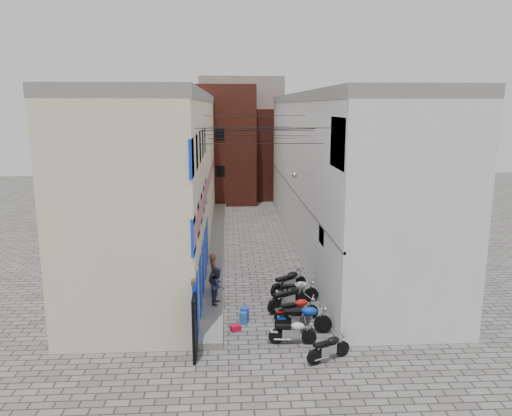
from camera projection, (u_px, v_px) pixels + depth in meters
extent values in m
plane|color=#575552|center=(269.00, 349.00, 17.32)|extent=(90.00, 90.00, 0.00)
cube|color=slate|center=(217.00, 244.00, 29.90)|extent=(0.90, 26.00, 0.25)
cube|color=beige|center=(165.00, 177.00, 28.91)|extent=(5.00, 26.00, 8.50)
cube|color=#C06C77|center=(208.00, 181.00, 29.10)|extent=(0.10, 26.00, 0.80)
cube|color=#0E35D3|center=(202.00, 269.00, 21.72)|extent=(0.12, 10.20, 2.40)
cube|color=#0E35D3|center=(200.00, 178.00, 20.91)|extent=(0.10, 10.20, 4.00)
cube|color=slate|center=(162.00, 97.00, 28.00)|extent=(5.10, 26.00, 0.50)
cube|color=black|center=(195.00, 326.00, 16.57)|extent=(0.10, 1.20, 2.20)
cube|color=silver|center=(336.00, 175.00, 29.46)|extent=(5.00, 26.00, 8.50)
cube|color=#0E35D3|center=(339.00, 143.00, 17.52)|extent=(0.10, 2.40, 1.80)
cube|color=white|center=(323.00, 235.00, 20.77)|extent=(0.08, 1.00, 0.70)
cylinder|color=#B2B2B7|center=(303.00, 173.00, 23.24)|extent=(0.80, 0.06, 0.06)
sphere|color=#B2B2B7|center=(295.00, 175.00, 23.24)|extent=(0.28, 0.28, 0.28)
cube|color=slate|center=(338.00, 97.00, 28.55)|extent=(5.10, 26.00, 0.50)
cube|color=slate|center=(294.00, 190.00, 29.49)|extent=(0.10, 26.00, 0.12)
cube|color=maroon|center=(220.00, 144.00, 43.59)|extent=(6.00, 6.00, 10.00)
cube|color=maroon|center=(275.00, 153.00, 46.03)|extent=(5.00, 6.00, 8.00)
cube|color=slate|center=(241.00, 134.00, 49.47)|extent=(8.00, 5.00, 11.00)
cube|color=black|center=(245.00, 192.00, 41.73)|extent=(2.00, 0.30, 2.40)
cylinder|color=black|center=(266.00, 128.00, 17.77)|extent=(5.20, 0.02, 0.02)
cylinder|color=black|center=(262.00, 144.00, 19.87)|extent=(5.20, 0.02, 0.02)
cylinder|color=black|center=(258.00, 130.00, 22.23)|extent=(5.20, 0.02, 0.02)
cylinder|color=black|center=(255.00, 116.00, 24.56)|extent=(5.20, 0.02, 0.02)
cylinder|color=black|center=(252.00, 138.00, 27.75)|extent=(5.20, 0.02, 0.02)
cylinder|color=black|center=(250.00, 127.00, 30.59)|extent=(5.20, 0.02, 0.02)
cylinder|color=black|center=(260.00, 130.00, 20.75)|extent=(5.65, 2.07, 0.02)
cylinder|color=black|center=(256.00, 135.00, 23.76)|extent=(5.80, 1.58, 0.02)
imported|color=brown|center=(214.00, 273.00, 21.73)|extent=(0.58, 0.74, 1.77)
imported|color=#373752|center=(218.00, 286.00, 20.53)|extent=(0.72, 0.85, 1.54)
cylinder|color=#2467B4|center=(243.00, 318.00, 19.26)|extent=(0.35, 0.35, 0.47)
cylinder|color=#223BAA|center=(245.00, 314.00, 19.48)|extent=(0.43, 0.43, 0.56)
cube|color=#B30C2A|center=(236.00, 328.00, 18.67)|extent=(0.43, 0.38, 0.23)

